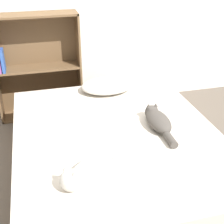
{
  "coord_description": "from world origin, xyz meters",
  "views": [
    {
      "loc": [
        -0.54,
        -1.94,
        1.69
      ],
      "look_at": [
        0.0,
        0.14,
        0.5
      ],
      "focal_mm": 50.0,
      "sensor_mm": 36.0,
      "label": 1
    }
  ],
  "objects_px": {
    "cat_dark": "(158,120)",
    "pillow": "(107,85)",
    "bed": "(117,154)",
    "cat_light": "(88,169)",
    "bookshelf": "(36,66)"
  },
  "relations": [
    {
      "from": "cat_dark",
      "to": "bookshelf",
      "type": "height_order",
      "value": "bookshelf"
    },
    {
      "from": "bed",
      "to": "bookshelf",
      "type": "xyz_separation_m",
      "value": [
        -0.54,
        1.24,
        0.35
      ]
    },
    {
      "from": "cat_light",
      "to": "bookshelf",
      "type": "bearing_deg",
      "value": -118.95
    },
    {
      "from": "cat_light",
      "to": "cat_dark",
      "type": "distance_m",
      "value": 0.79
    },
    {
      "from": "pillow",
      "to": "bookshelf",
      "type": "height_order",
      "value": "bookshelf"
    },
    {
      "from": "cat_light",
      "to": "bookshelf",
      "type": "xyz_separation_m",
      "value": [
        -0.23,
        1.68,
        0.09
      ]
    },
    {
      "from": "pillow",
      "to": "cat_dark",
      "type": "distance_m",
      "value": 0.78
    },
    {
      "from": "cat_light",
      "to": "pillow",
      "type": "bearing_deg",
      "value": -145.85
    },
    {
      "from": "cat_dark",
      "to": "bookshelf",
      "type": "distance_m",
      "value": 1.51
    },
    {
      "from": "pillow",
      "to": "cat_dark",
      "type": "relative_size",
      "value": 0.99
    },
    {
      "from": "bookshelf",
      "to": "pillow",
      "type": "bearing_deg",
      "value": -37.33
    },
    {
      "from": "cat_dark",
      "to": "pillow",
      "type": "bearing_deg",
      "value": 16.97
    },
    {
      "from": "bed",
      "to": "pillow",
      "type": "distance_m",
      "value": 0.8
    },
    {
      "from": "bed",
      "to": "pillow",
      "type": "bearing_deg",
      "value": 81.77
    },
    {
      "from": "pillow",
      "to": "cat_dark",
      "type": "height_order",
      "value": "cat_dark"
    }
  ]
}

